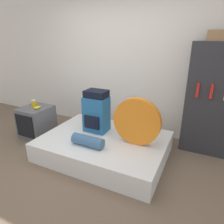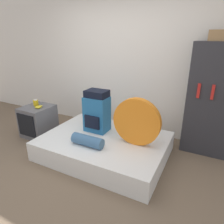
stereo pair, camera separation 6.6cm
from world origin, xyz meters
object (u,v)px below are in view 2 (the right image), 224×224
(backpack, at_px, (97,112))
(tent_bag, at_px, (137,122))
(television, at_px, (38,121))
(canister, at_px, (36,103))
(sleeping_roll, at_px, (88,141))
(bookshelf, at_px, (211,101))

(backpack, relative_size, tent_bag, 0.99)
(television, relative_size, canister, 4.64)
(backpack, bearing_deg, tent_bag, -10.31)
(sleeping_roll, relative_size, canister, 3.90)
(bookshelf, bearing_deg, tent_bag, -137.34)
(backpack, xyz_separation_m, television, (-1.23, -0.14, -0.35))
(tent_bag, distance_m, sleeping_roll, 0.76)
(bookshelf, bearing_deg, television, -163.84)
(tent_bag, distance_m, bookshelf, 1.23)
(sleeping_roll, xyz_separation_m, canister, (-1.43, 0.42, 0.25))
(backpack, xyz_separation_m, bookshelf, (1.64, 0.69, 0.23))
(television, xyz_separation_m, bookshelf, (2.87, 0.83, 0.58))
(television, xyz_separation_m, canister, (-0.06, 0.05, 0.34))
(backpack, height_order, tent_bag, tent_bag)
(television, bearing_deg, backpack, 6.62)
(sleeping_roll, bearing_deg, canister, 163.77)
(bookshelf, bearing_deg, backpack, -157.21)
(sleeping_roll, height_order, canister, canister)
(sleeping_roll, xyz_separation_m, bookshelf, (1.49, 1.20, 0.48))
(backpack, height_order, television, backpack)
(sleeping_roll, distance_m, canister, 1.51)
(tent_bag, relative_size, television, 1.23)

